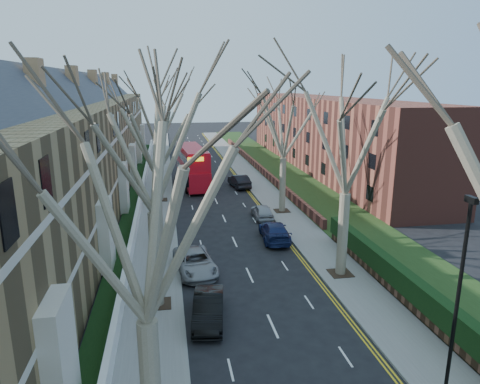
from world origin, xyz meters
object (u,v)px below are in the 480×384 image
lamp_post (458,297)px  car_right_near (274,231)px  double_decker_bus (193,168)px  car_left_mid (208,309)px

lamp_post → car_right_near: size_ratio=1.64×
car_right_near → double_decker_bus: bearing=-70.8°
lamp_post → car_left_mid: bearing=137.3°
lamp_post → double_decker_bus: (-6.89, 37.76, -2.34)m
lamp_post → car_right_near: 18.89m
double_decker_bus → lamp_post: bearing=95.5°
car_right_near → car_left_mid: bearing=64.7°
double_decker_bus → car_right_near: 20.06m
double_decker_bus → car_right_near: double_decker_bus is taller
lamp_post → double_decker_bus: lamp_post is taller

